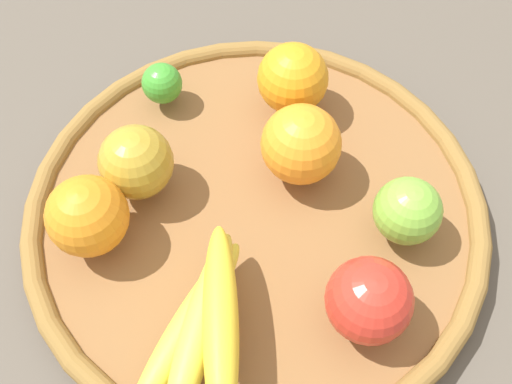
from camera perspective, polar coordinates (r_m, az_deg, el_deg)
ground_plane at (r=0.64m, az=-0.00°, el=-2.62°), size 2.40×2.40×0.00m
basket at (r=0.63m, az=-0.00°, el=-1.81°), size 0.47×0.47×0.03m
orange_2 at (r=0.66m, az=3.44°, el=10.50°), size 0.10×0.10×0.08m
orange_1 at (r=0.61m, az=4.22°, el=4.46°), size 0.11×0.11×0.08m
apple_0 at (r=0.61m, az=-11.03°, el=2.96°), size 0.10×0.10×0.07m
lime_0 at (r=0.69m, az=-8.75°, el=9.98°), size 0.06×0.06×0.04m
banana_bunch at (r=0.53m, az=-5.10°, el=-12.31°), size 0.11×0.19×0.06m
apple_1 at (r=0.59m, az=13.96°, el=-1.39°), size 0.08×0.08×0.06m
apple_2 at (r=0.53m, az=10.48°, el=-9.90°), size 0.08×0.08×0.08m
orange_0 at (r=0.58m, az=-15.43°, el=-2.17°), size 0.09×0.09×0.08m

